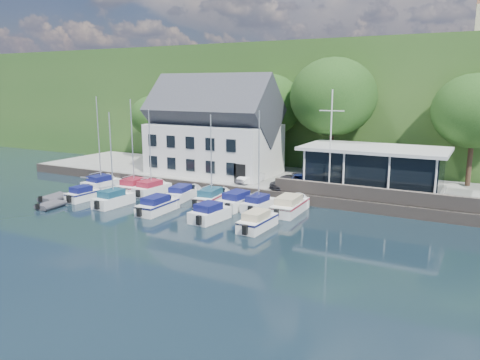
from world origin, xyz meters
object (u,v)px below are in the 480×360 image
at_px(car_blue, 300,181).
at_px(boat_r2_1, 111,155).
at_px(harbor_building, 214,134).
at_px(car_white, 251,177).
at_px(boat_r1_0, 99,147).
at_px(boat_r1_1, 132,149).
at_px(boat_r2_2, 158,204).
at_px(boat_r1_2, 150,152).
at_px(boat_r1_7, 290,204).
at_px(dinghy_1, 51,204).
at_px(club_pavilion, 373,168).
at_px(boat_r2_3, 210,212).
at_px(boat_r2_0, 83,193).
at_px(dinghy_0, 55,197).
at_px(boat_r1_6, 259,162).
at_px(car_silver, 247,178).
at_px(boat_r1_4, 211,155).
at_px(flagpole, 331,142).
at_px(boat_r1_5, 238,200).
at_px(boat_r1_3, 182,192).
at_px(boat_r2_4, 258,220).
at_px(car_dgrey, 286,182).

bearing_deg(car_blue, boat_r2_1, -153.53).
xyz_separation_m(harbor_building, car_white, (6.27, -3.11, -3.80)).
relative_size(harbor_building, boat_r1_0, 1.60).
height_order(boat_r1_1, boat_r2_2, boat_r1_1).
distance_m(boat_r1_2, boat_r1_7, 15.45).
bearing_deg(dinghy_1, boat_r2_1, 29.75).
xyz_separation_m(club_pavilion, boat_r2_3, (-9.96, -13.35, -2.30)).
distance_m(boat_r1_2, boat_r2_0, 7.54).
bearing_deg(boat_r1_0, harbor_building, 54.66).
bearing_deg(dinghy_0, boat_r1_6, 11.31).
distance_m(car_silver, boat_r1_4, 6.58).
height_order(boat_r1_2, boat_r1_6, boat_r1_2).
height_order(flagpole, boat_r2_2, flagpole).
distance_m(boat_r1_5, dinghy_1, 16.79).
bearing_deg(car_white, boat_r1_3, -116.09).
bearing_deg(boat_r2_4, dinghy_0, -174.82).
relative_size(boat_r1_4, boat_r2_3, 1.76).
bearing_deg(boat_r1_5, boat_r2_0, -157.05).
distance_m(harbor_building, boat_r1_0, 12.48).
bearing_deg(boat_r1_7, boat_r2_3, -133.81).
distance_m(boat_r1_4, boat_r2_4, 9.47).
xyz_separation_m(boat_r1_5, boat_r1_7, (4.71, 0.78, -0.02)).
bearing_deg(boat_r2_2, car_white, 70.24).
relative_size(boat_r1_3, boat_r1_7, 0.86).
height_order(harbor_building, boat_r2_1, harbor_building).
bearing_deg(car_silver, boat_r2_2, -101.62).
xyz_separation_m(car_blue, boat_r2_4, (0.84, -11.04, -0.96)).
xyz_separation_m(boat_r2_1, boat_r2_4, (14.63, -0.07, -3.95)).
bearing_deg(car_blue, car_dgrey, -168.65).
distance_m(car_silver, boat_r2_1, 13.80).
distance_m(flagpole, boat_r1_0, 23.80).
bearing_deg(boat_r2_1, car_white, 54.74).
relative_size(car_dgrey, boat_r1_1, 0.44).
xyz_separation_m(dinghy_0, dinghy_1, (1.80, -1.96, -0.04)).
xyz_separation_m(boat_r1_4, boat_r2_3, (2.75, -4.72, -3.78)).
xyz_separation_m(club_pavilion, dinghy_0, (-26.49, -14.70, -2.69)).
height_order(boat_r1_4, boat_r1_6, boat_r1_4).
bearing_deg(boat_r1_7, boat_r1_2, 178.38).
bearing_deg(car_blue, boat_r1_3, -161.42).
xyz_separation_m(car_blue, boat_r1_3, (-9.86, -5.84, -1.01)).
bearing_deg(boat_r2_4, boat_r1_0, 168.91).
bearing_deg(car_blue, boat_r2_0, -160.92).
bearing_deg(boat_r1_1, car_dgrey, 16.31).
distance_m(boat_r1_6, boat_r2_1, 13.23).
height_order(club_pavilion, car_dgrey, club_pavilion).
relative_size(harbor_building, boat_r1_5, 2.45).
distance_m(flagpole, boat_r1_7, 7.04).
distance_m(boat_r1_2, boat_r2_2, 8.03).
distance_m(car_blue, boat_r1_4, 9.25).
bearing_deg(boat_r2_4, car_white, 121.46).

